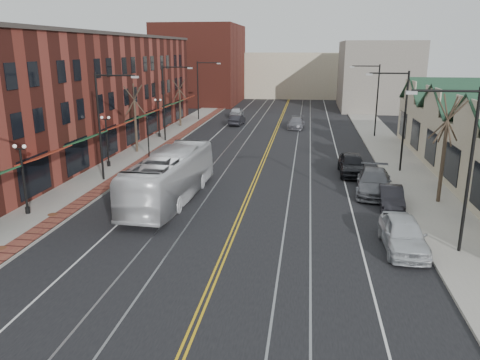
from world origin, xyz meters
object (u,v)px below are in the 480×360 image
(transit_bus, at_px, (170,177))
(parked_car_b, at_px, (391,197))
(parked_car_c, at_px, (374,182))
(parked_car_d, at_px, (352,164))
(parked_suv, at_px, (139,185))
(parked_car_a, at_px, (403,234))

(transit_bus, bearing_deg, parked_car_b, -174.12)
(parked_car_c, relative_size, parked_car_d, 1.13)
(transit_bus, bearing_deg, parked_suv, -15.06)
(parked_suv, distance_m, parked_car_d, 16.93)
(parked_suv, xyz_separation_m, parked_car_c, (16.07, 2.81, 0.09))
(parked_car_b, bearing_deg, parked_car_a, -90.25)
(parked_car_b, bearing_deg, parked_car_d, 106.79)
(parked_car_a, bearing_deg, parked_car_b, 85.34)
(parked_car_a, distance_m, parked_car_c, 9.61)
(transit_bus, xyz_separation_m, parked_car_d, (12.50, 8.65, -0.79))
(parked_car_c, xyz_separation_m, parked_car_d, (-1.07, 5.04, 0.03))
(parked_car_d, bearing_deg, transit_bus, -146.10)
(parked_car_b, xyz_separation_m, parked_car_c, (-0.73, 2.84, 0.16))
(transit_bus, relative_size, parked_car_a, 2.40)
(parked_car_b, distance_m, parked_car_c, 2.93)
(parked_car_b, height_order, parked_car_d, parked_car_d)
(transit_bus, xyz_separation_m, parked_car_b, (14.30, 0.77, -0.99))
(parked_car_a, relative_size, parked_car_b, 1.23)
(parked_car_d, bearing_deg, parked_car_b, -77.93)
(parked_car_b, bearing_deg, transit_bus, -172.98)
(transit_bus, bearing_deg, parked_car_c, -162.33)
(transit_bus, distance_m, parked_car_d, 15.22)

